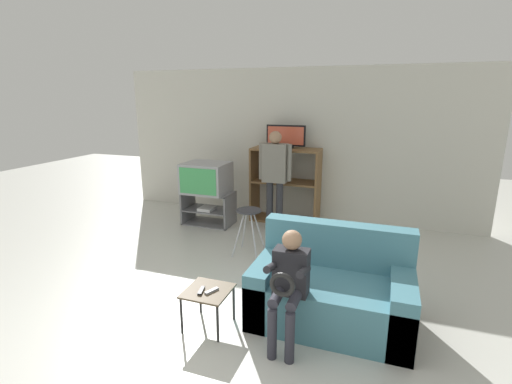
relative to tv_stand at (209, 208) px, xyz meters
name	(u,v)px	position (x,y,z in m)	size (l,w,h in m)	color
ground_plane	(165,363)	(1.22, -3.23, -0.27)	(18.00, 18.00, 0.00)	beige
wall_back	(292,145)	(1.22, 0.90, 1.03)	(6.40, 0.06, 2.60)	beige
tv_stand	(209,208)	(0.00, 0.00, 0.00)	(0.84, 0.49, 0.55)	slate
television_main	(206,178)	(-0.02, -0.01, 0.53)	(0.73, 0.62, 0.50)	#9E9EA3
media_shelf	(285,184)	(1.19, 0.59, 0.38)	(1.16, 0.49, 1.28)	brown
television_flat	(286,137)	(1.17, 0.60, 1.18)	(0.67, 0.20, 0.39)	black
folding_stool	(249,218)	(1.10, -0.96, 0.24)	(0.38, 0.39, 0.64)	#B7B7BC
snack_table	(208,295)	(1.33, -2.66, 0.06)	(0.41, 0.41, 0.38)	brown
remote_control_black	(201,291)	(1.29, -2.71, 0.12)	(0.04, 0.14, 0.02)	#232328
remote_control_white	(212,291)	(1.38, -2.68, 0.12)	(0.04, 0.14, 0.02)	gray
couch	(332,291)	(2.40, -2.16, 0.03)	(1.47, 0.87, 0.90)	teal
person_standing_adult	(275,171)	(1.15, 0.08, 0.70)	(0.53, 0.20, 1.61)	#2D2D33
person_seated_child	(289,280)	(2.10, -2.66, 0.34)	(0.33, 0.43, 1.03)	#2D2D38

